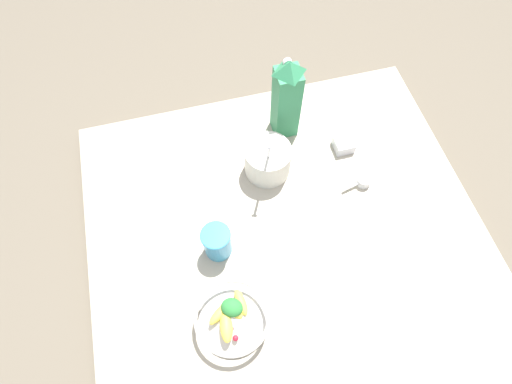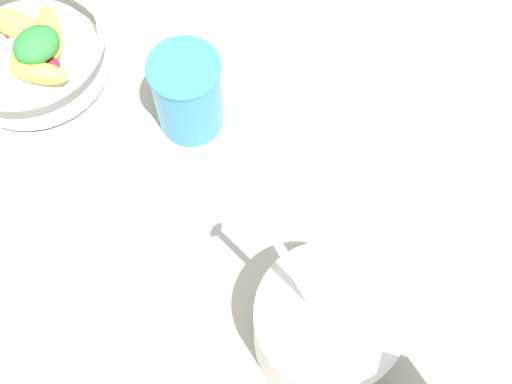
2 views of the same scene
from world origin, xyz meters
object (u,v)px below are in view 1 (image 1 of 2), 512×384
(milk_carton, at_px, (286,99))
(drinking_cup, at_px, (217,242))
(yogurt_tub, at_px, (268,159))
(spice_jar, at_px, (344,145))
(fruit_bowl, at_px, (232,318))

(milk_carton, height_order, drinking_cup, milk_carton)
(yogurt_tub, relative_size, drinking_cup, 2.11)
(spice_jar, bearing_deg, yogurt_tub, 3.72)
(milk_carton, bearing_deg, spice_jar, 143.55)
(yogurt_tub, distance_m, drinking_cup, 0.30)
(milk_carton, bearing_deg, drinking_cup, 50.39)
(milk_carton, relative_size, yogurt_tub, 1.25)
(milk_carton, distance_m, yogurt_tub, 0.19)
(drinking_cup, bearing_deg, spice_jar, -152.83)
(fruit_bowl, bearing_deg, spice_jar, -136.68)
(drinking_cup, distance_m, spice_jar, 0.51)
(milk_carton, height_order, yogurt_tub, milk_carton)
(drinking_cup, bearing_deg, yogurt_tub, -132.83)
(drinking_cup, relative_size, spice_jar, 1.91)
(yogurt_tub, bearing_deg, spice_jar, -176.28)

